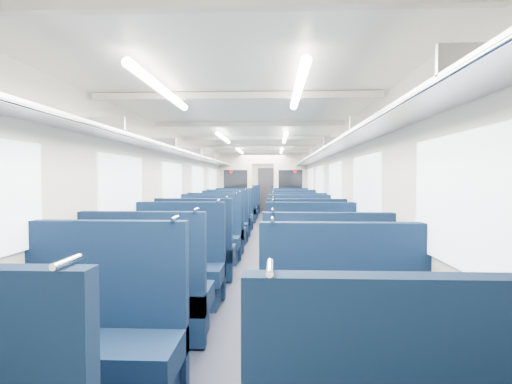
{
  "coord_description": "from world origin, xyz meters",
  "views": [
    {
      "loc": [
        0.36,
        -9.79,
        1.55
      ],
      "look_at": [
        -0.16,
        1.9,
        1.14
      ],
      "focal_mm": 28.55,
      "sensor_mm": 36.0,
      "label": 1
    }
  ],
  "objects_px": {
    "seat_8": "(196,254)",
    "seat_27": "(285,205)",
    "seat_4": "(148,300)",
    "seat_14": "(224,227)",
    "seat_16": "(229,221)",
    "seat_2": "(99,348)",
    "seat_10": "(209,241)",
    "seat_25": "(286,207)",
    "seat_12": "(217,233)",
    "seat_17": "(292,222)",
    "seat_24": "(244,207)",
    "seat_13": "(297,234)",
    "seat_18": "(233,217)",
    "seat_22": "(242,209)",
    "seat_7": "(313,273)",
    "seat_3": "(347,356)",
    "seat_21": "(288,212)",
    "seat_6": "(177,272)",
    "seat_9": "(306,255)",
    "seat_20": "(240,211)",
    "seat_15": "(294,226)",
    "bulkhead": "(263,188)",
    "seat_26": "(246,205)",
    "seat_19": "(290,217)",
    "seat_5": "(325,303)",
    "end_door": "(266,190)",
    "seat_23": "(287,209)",
    "seat_11": "(301,243)"
  },
  "relations": [
    {
      "from": "seat_8",
      "to": "seat_27",
      "type": "xyz_separation_m",
      "value": [
        1.66,
        11.34,
        0.0
      ]
    },
    {
      "from": "seat_4",
      "to": "seat_14",
      "type": "bearing_deg",
      "value": 90.0
    },
    {
      "from": "seat_4",
      "to": "seat_16",
      "type": "xyz_separation_m",
      "value": [
        0.0,
        6.94,
        0.0
      ]
    },
    {
      "from": "seat_2",
      "to": "seat_14",
      "type": "xyz_separation_m",
      "value": [
        0.0,
        6.87,
        0.0
      ]
    },
    {
      "from": "seat_10",
      "to": "seat_25",
      "type": "relative_size",
      "value": 1.0
    },
    {
      "from": "seat_12",
      "to": "seat_17",
      "type": "bearing_deg",
      "value": 54.03
    },
    {
      "from": "seat_27",
      "to": "seat_24",
      "type": "bearing_deg",
      "value": -141.15
    },
    {
      "from": "seat_13",
      "to": "seat_18",
      "type": "height_order",
      "value": "same"
    },
    {
      "from": "seat_12",
      "to": "seat_22",
      "type": "relative_size",
      "value": 1.0
    },
    {
      "from": "seat_7",
      "to": "seat_2",
      "type": "bearing_deg",
      "value": -126.38
    },
    {
      "from": "seat_3",
      "to": "seat_16",
      "type": "distance_m",
      "value": 8.25
    },
    {
      "from": "seat_21",
      "to": "seat_24",
      "type": "relative_size",
      "value": 1.0
    },
    {
      "from": "seat_6",
      "to": "seat_27",
      "type": "distance_m",
      "value": 12.64
    },
    {
      "from": "seat_4",
      "to": "seat_9",
      "type": "xyz_separation_m",
      "value": [
        1.66,
        2.28,
        0.0
      ]
    },
    {
      "from": "seat_3",
      "to": "seat_20",
      "type": "relative_size",
      "value": 1.0
    },
    {
      "from": "seat_7",
      "to": "seat_27",
      "type": "height_order",
      "value": "same"
    },
    {
      "from": "seat_15",
      "to": "seat_16",
      "type": "height_order",
      "value": "same"
    },
    {
      "from": "bulkhead",
      "to": "seat_25",
      "type": "distance_m",
      "value": 3.41
    },
    {
      "from": "seat_12",
      "to": "seat_16",
      "type": "relative_size",
      "value": 1.0
    },
    {
      "from": "seat_17",
      "to": "seat_26",
      "type": "height_order",
      "value": "same"
    },
    {
      "from": "seat_12",
      "to": "seat_20",
      "type": "height_order",
      "value": "same"
    },
    {
      "from": "seat_10",
      "to": "seat_19",
      "type": "relative_size",
      "value": 1.0
    },
    {
      "from": "seat_16",
      "to": "seat_18",
      "type": "relative_size",
      "value": 1.0
    },
    {
      "from": "seat_2",
      "to": "seat_16",
      "type": "relative_size",
      "value": 1.0
    },
    {
      "from": "seat_5",
      "to": "seat_19",
      "type": "xyz_separation_m",
      "value": [
        0.0,
        8.21,
        0.0
      ]
    },
    {
      "from": "seat_16",
      "to": "seat_24",
      "type": "distance_m",
      "value": 5.39
    },
    {
      "from": "seat_9",
      "to": "seat_16",
      "type": "xyz_separation_m",
      "value": [
        -1.66,
        4.65,
        0.0
      ]
    },
    {
      "from": "end_door",
      "to": "seat_20",
      "type": "xyz_separation_m",
      "value": [
        -0.83,
        -4.72,
        -0.61
      ]
    },
    {
      "from": "seat_7",
      "to": "seat_19",
      "type": "relative_size",
      "value": 1.0
    },
    {
      "from": "seat_15",
      "to": "seat_23",
      "type": "distance_m",
      "value": 5.35
    },
    {
      "from": "seat_10",
      "to": "seat_20",
      "type": "relative_size",
      "value": 1.0
    },
    {
      "from": "seat_9",
      "to": "seat_26",
      "type": "bearing_deg",
      "value": 98.31
    },
    {
      "from": "end_door",
      "to": "bulkhead",
      "type": "height_order",
      "value": "bulkhead"
    },
    {
      "from": "seat_8",
      "to": "seat_21",
      "type": "bearing_deg",
      "value": 78.0
    },
    {
      "from": "seat_9",
      "to": "seat_25",
      "type": "height_order",
      "value": "same"
    },
    {
      "from": "seat_20",
      "to": "seat_18",
      "type": "bearing_deg",
      "value": -90.0
    },
    {
      "from": "seat_6",
      "to": "seat_25",
      "type": "height_order",
      "value": "same"
    },
    {
      "from": "seat_11",
      "to": "seat_15",
      "type": "bearing_deg",
      "value": 90.0
    },
    {
      "from": "seat_20",
      "to": "seat_24",
      "type": "bearing_deg",
      "value": 90.0
    },
    {
      "from": "seat_15",
      "to": "seat_27",
      "type": "xyz_separation_m",
      "value": [
        0.0,
        7.73,
        0.0
      ]
    },
    {
      "from": "seat_4",
      "to": "seat_9",
      "type": "height_order",
      "value": "same"
    },
    {
      "from": "seat_12",
      "to": "seat_26",
      "type": "height_order",
      "value": "same"
    },
    {
      "from": "seat_8",
      "to": "seat_23",
      "type": "height_order",
      "value": "same"
    },
    {
      "from": "seat_13",
      "to": "seat_15",
      "type": "relative_size",
      "value": 1.0
    },
    {
      "from": "seat_21",
      "to": "seat_16",
      "type": "bearing_deg",
      "value": -117.44
    },
    {
      "from": "seat_22",
      "to": "seat_26",
      "type": "distance_m",
      "value": 2.43
    },
    {
      "from": "bulkhead",
      "to": "seat_22",
      "type": "height_order",
      "value": "bulkhead"
    },
    {
      "from": "bulkhead",
      "to": "seat_7",
      "type": "xyz_separation_m",
      "value": [
        0.83,
        -8.11,
        -0.84
      ]
    },
    {
      "from": "seat_10",
      "to": "seat_14",
      "type": "bearing_deg",
      "value": 90.0
    },
    {
      "from": "seat_6",
      "to": "seat_26",
      "type": "xyz_separation_m",
      "value": [
        0.0,
        12.52,
        0.0
      ]
    }
  ]
}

